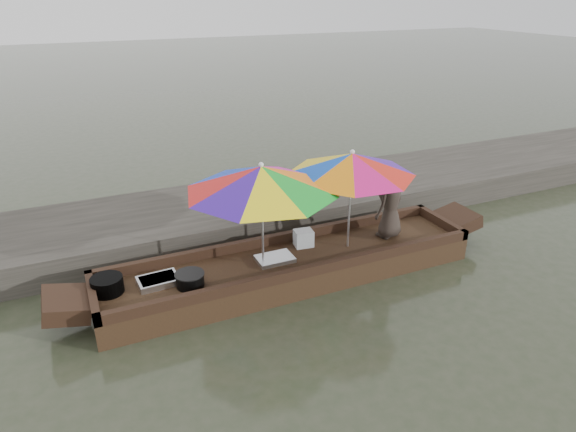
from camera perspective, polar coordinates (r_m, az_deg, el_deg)
name	(u,v)px	position (r m, az deg, el deg)	size (l,w,h in m)	color
water	(291,279)	(7.81, 0.31, -6.99)	(80.00, 80.00, 0.00)	#2C3521
dock	(241,211)	(9.52, -5.23, 0.58)	(22.00, 2.20, 0.50)	#2D2B26
boat_hull	(291,269)	(7.72, 0.31, -5.88)	(5.66, 1.20, 0.35)	black
cooking_pot	(107,285)	(7.18, -19.45, -7.24)	(0.42, 0.42, 0.22)	black
tray_crayfish	(158,281)	(7.21, -14.22, -7.00)	(0.54, 0.37, 0.09)	silver
tray_scallop	(275,259)	(7.57, -1.47, -4.77)	(0.54, 0.37, 0.06)	silver
charcoal_grill	(190,280)	(7.05, -10.84, -7.01)	(0.38, 0.38, 0.18)	black
supply_bag	(303,238)	(7.94, 1.73, -2.48)	(0.28, 0.22, 0.26)	silver
vendor	(391,203)	(8.23, 11.34, 1.38)	(0.56, 0.36, 1.13)	#302822
umbrella_bow	(262,216)	(7.13, -2.88, 0.02)	(2.14, 2.14, 1.55)	#E514A0
umbrella_stern	(350,200)	(7.72, 6.89, 1.79)	(1.88, 1.88, 1.55)	pink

